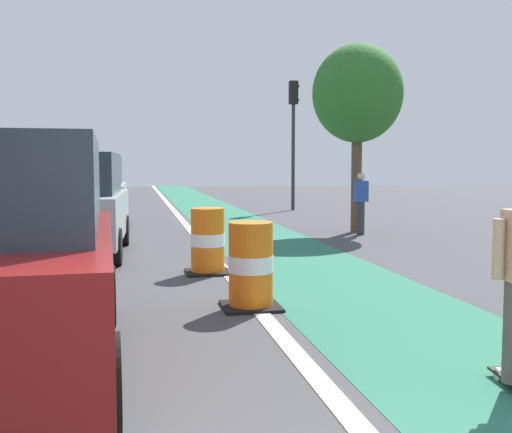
{
  "coord_description": "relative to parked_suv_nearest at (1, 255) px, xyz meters",
  "views": [
    {
      "loc": [
        -0.58,
        -2.3,
        1.81
      ],
      "look_at": [
        1.04,
        6.03,
        1.1
      ],
      "focal_mm": 43.6,
      "sensor_mm": 36.0,
      "label": 1
    }
  ],
  "objects": [
    {
      "name": "pedestrian_crossing",
      "position": [
        6.85,
        9.6,
        -0.17
      ],
      "size": [
        0.34,
        0.2,
        1.61
      ],
      "color": "#33333D",
      "rests_on": "ground"
    },
    {
      "name": "lane_divider_stripe",
      "position": [
        2.62,
        8.72,
        -1.03
      ],
      "size": [
        0.2,
        80.0,
        0.01
      ],
      "primitive_type": "cube",
      "color": "silver",
      "rests_on": "ground"
    },
    {
      "name": "traffic_barrel_mid",
      "position": [
        2.3,
        4.64,
        -0.5
      ],
      "size": [
        0.73,
        0.73,
        1.09
      ],
      "color": "orange",
      "rests_on": "ground"
    },
    {
      "name": "parked_suv_third",
      "position": [
        -0.08,
        13.11,
        0.0
      ],
      "size": [
        1.94,
        4.61,
        2.04
      ],
      "color": "#9EA0A5",
      "rests_on": "ground"
    },
    {
      "name": "bike_lane_strip",
      "position": [
        4.12,
        8.72,
        -1.03
      ],
      "size": [
        2.5,
        80.0,
        0.01
      ],
      "primitive_type": "cube",
      "color": "#286B51",
      "rests_on": "ground"
    },
    {
      "name": "traffic_light_corner",
      "position": [
        7.33,
        18.47,
        2.47
      ],
      "size": [
        0.41,
        0.32,
        5.1
      ],
      "color": "#2D2D2D",
      "rests_on": "ground"
    },
    {
      "name": "parked_suv_nearest",
      "position": [
        0.0,
        0.0,
        0.0
      ],
      "size": [
        2.07,
        4.67,
        2.04
      ],
      "color": "maroon",
      "rests_on": "ground"
    },
    {
      "name": "street_tree_sidewalk",
      "position": [
        6.96,
        10.27,
        2.63
      ],
      "size": [
        2.4,
        2.4,
        5.0
      ],
      "color": "brown",
      "rests_on": "ground"
    },
    {
      "name": "parked_suv_second",
      "position": [
        -0.03,
        7.21,
        0.0
      ],
      "size": [
        2.04,
        4.66,
        2.04
      ],
      "color": "#9EA0A5",
      "rests_on": "ground"
    },
    {
      "name": "traffic_barrel_front",
      "position": [
        2.55,
        2.03,
        -0.5
      ],
      "size": [
        0.73,
        0.73,
        1.09
      ],
      "color": "orange",
      "rests_on": "ground"
    }
  ]
}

